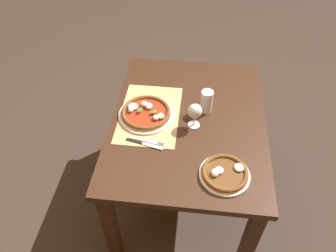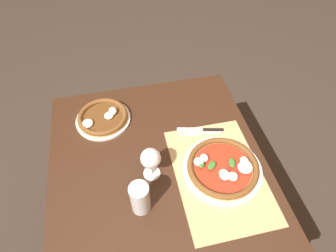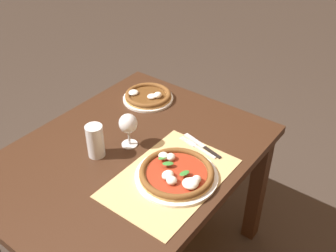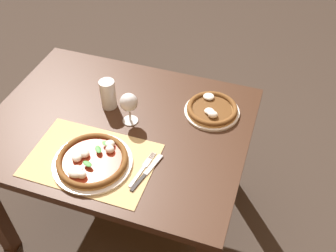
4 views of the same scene
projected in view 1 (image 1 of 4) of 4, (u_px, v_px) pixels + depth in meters
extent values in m
plane|color=#382D26|center=(184.00, 189.00, 2.45)|extent=(24.00, 24.00, 0.00)
cube|color=#382114|center=(188.00, 121.00, 1.94)|extent=(1.17, 0.90, 0.04)
cube|color=#382114|center=(142.00, 104.00, 2.60)|extent=(0.07, 0.07, 0.70)
cube|color=#382114|center=(111.00, 226.00, 1.87)|extent=(0.07, 0.07, 0.70)
cube|color=#382114|center=(241.00, 112.00, 2.54)|extent=(0.07, 0.07, 0.70)
cube|color=#382114|center=(249.00, 241.00, 1.81)|extent=(0.07, 0.07, 0.70)
cube|color=tan|center=(150.00, 114.00, 1.95)|extent=(0.52, 0.35, 0.00)
cylinder|color=white|center=(146.00, 115.00, 1.94)|extent=(0.33, 0.33, 0.01)
cylinder|color=tan|center=(146.00, 114.00, 1.93)|extent=(0.29, 0.29, 0.01)
torus|color=brown|center=(146.00, 112.00, 1.92)|extent=(0.29, 0.29, 0.02)
cylinder|color=maroon|center=(146.00, 113.00, 1.92)|extent=(0.24, 0.24, 0.00)
ellipsoid|color=white|center=(144.00, 104.00, 1.96)|extent=(0.04, 0.04, 0.03)
ellipsoid|color=white|center=(131.00, 109.00, 1.92)|extent=(0.04, 0.03, 0.03)
ellipsoid|color=white|center=(161.00, 116.00, 1.88)|extent=(0.04, 0.04, 0.03)
ellipsoid|color=white|center=(156.00, 118.00, 1.88)|extent=(0.04, 0.04, 0.03)
ellipsoid|color=white|center=(133.00, 107.00, 1.94)|extent=(0.06, 0.06, 0.03)
ellipsoid|color=white|center=(149.00, 106.00, 1.94)|extent=(0.05, 0.04, 0.03)
ellipsoid|color=white|center=(132.00, 107.00, 1.94)|extent=(0.06, 0.05, 0.03)
ellipsoid|color=#337A2D|center=(160.00, 114.00, 1.89)|extent=(0.05, 0.04, 0.00)
ellipsoid|color=#337A2D|center=(140.00, 110.00, 1.91)|extent=(0.05, 0.04, 0.00)
ellipsoid|color=#337A2D|center=(154.00, 112.00, 1.90)|extent=(0.05, 0.05, 0.00)
cylinder|color=white|center=(224.00, 175.00, 1.64)|extent=(0.26, 0.26, 0.01)
cylinder|color=tan|center=(225.00, 174.00, 1.63)|extent=(0.23, 0.23, 0.01)
torus|color=brown|center=(225.00, 173.00, 1.62)|extent=(0.23, 0.23, 0.02)
cylinder|color=brown|center=(225.00, 173.00, 1.62)|extent=(0.18, 0.18, 0.00)
ellipsoid|color=white|center=(239.00, 168.00, 1.64)|extent=(0.05, 0.05, 0.02)
ellipsoid|color=white|center=(219.00, 170.00, 1.63)|extent=(0.05, 0.04, 0.02)
ellipsoid|color=white|center=(215.00, 173.00, 1.61)|extent=(0.05, 0.04, 0.03)
cylinder|color=silver|center=(194.00, 125.00, 1.89)|extent=(0.07, 0.07, 0.00)
cylinder|color=silver|center=(194.00, 121.00, 1.86)|extent=(0.01, 0.01, 0.06)
ellipsoid|color=silver|center=(195.00, 111.00, 1.81)|extent=(0.08, 0.08, 0.08)
ellipsoid|color=#AD5B14|center=(195.00, 112.00, 1.82)|extent=(0.07, 0.07, 0.05)
cylinder|color=silver|center=(207.00, 101.00, 1.92)|extent=(0.07, 0.07, 0.15)
cylinder|color=black|center=(206.00, 103.00, 1.93)|extent=(0.07, 0.07, 0.12)
cylinder|color=silver|center=(207.00, 95.00, 1.89)|extent=(0.07, 0.07, 0.02)
cube|color=#B7B7BC|center=(139.00, 139.00, 1.80)|extent=(0.03, 0.12, 0.00)
cube|color=#B7B7BC|center=(153.00, 142.00, 1.79)|extent=(0.03, 0.05, 0.00)
cylinder|color=#B7B7BC|center=(160.00, 145.00, 1.78)|extent=(0.01, 0.04, 0.00)
cylinder|color=#B7B7BC|center=(161.00, 144.00, 1.78)|extent=(0.01, 0.04, 0.00)
cylinder|color=#B7B7BC|center=(161.00, 143.00, 1.78)|extent=(0.01, 0.04, 0.00)
cylinder|color=#B7B7BC|center=(161.00, 143.00, 1.79)|extent=(0.01, 0.04, 0.00)
cube|color=black|center=(134.00, 141.00, 1.80)|extent=(0.04, 0.10, 0.01)
cube|color=#B7B7BC|center=(153.00, 146.00, 1.77)|extent=(0.05, 0.12, 0.00)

